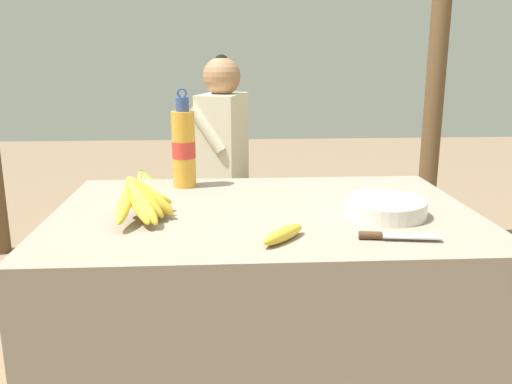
# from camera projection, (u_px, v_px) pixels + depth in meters

# --- Properties ---
(market_counter) EXTENTS (1.19, 0.81, 0.73)m
(market_counter) POSITION_uv_depth(u_px,v_px,m) (264.00, 325.00, 1.64)
(market_counter) COLOR gray
(market_counter) RESTS_ON ground_plane
(banana_bunch_ripe) EXTENTS (0.16, 0.28, 0.13)m
(banana_bunch_ripe) POSITION_uv_depth(u_px,v_px,m) (141.00, 197.00, 1.45)
(banana_bunch_ripe) COLOR #4C381E
(banana_bunch_ripe) RESTS_ON market_counter
(serving_bowl) EXTENTS (0.22, 0.22, 0.05)m
(serving_bowl) POSITION_uv_depth(u_px,v_px,m) (385.00, 207.00, 1.48)
(serving_bowl) COLOR silver
(serving_bowl) RESTS_ON market_counter
(water_bottle) EXTENTS (0.08, 0.08, 0.33)m
(water_bottle) POSITION_uv_depth(u_px,v_px,m) (184.00, 147.00, 1.79)
(water_bottle) COLOR gold
(water_bottle) RESTS_ON market_counter
(loose_banana_front) EXTENTS (0.13, 0.14, 0.03)m
(loose_banana_front) POSITION_uv_depth(u_px,v_px,m) (283.00, 234.00, 1.28)
(loose_banana_front) COLOR gold
(loose_banana_front) RESTS_ON market_counter
(knife) EXTENTS (0.19, 0.05, 0.02)m
(knife) POSITION_uv_depth(u_px,v_px,m) (387.00, 236.00, 1.30)
(knife) COLOR #BCBCC1
(knife) RESTS_ON market_counter
(wooden_bench) EXTENTS (1.49, 0.32, 0.43)m
(wooden_bench) POSITION_uv_depth(u_px,v_px,m) (216.00, 200.00, 3.03)
(wooden_bench) COLOR brown
(wooden_bench) RESTS_ON ground_plane
(seated_vendor) EXTENTS (0.46, 0.43, 1.16)m
(seated_vendor) POSITION_uv_depth(u_px,v_px,m) (215.00, 147.00, 2.94)
(seated_vendor) COLOR #564C60
(seated_vendor) RESTS_ON ground_plane
(banana_bunch_green) EXTENTS (0.14, 0.24, 0.12)m
(banana_bunch_green) POSITION_uv_depth(u_px,v_px,m) (146.00, 179.00, 2.98)
(banana_bunch_green) COLOR #4C381E
(banana_bunch_green) RESTS_ON wooden_bench
(support_post_far) EXTENTS (0.11, 0.11, 2.33)m
(support_post_far) POSITION_uv_depth(u_px,v_px,m) (438.00, 52.00, 3.13)
(support_post_far) COLOR brown
(support_post_far) RESTS_ON ground_plane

